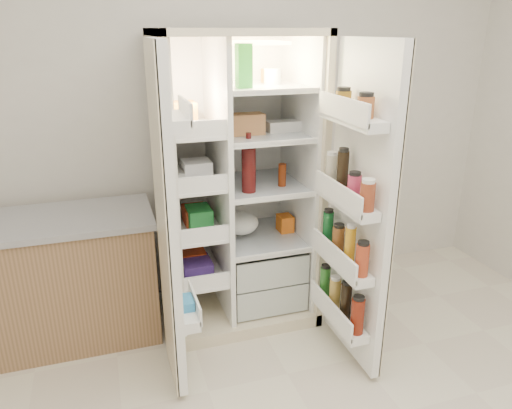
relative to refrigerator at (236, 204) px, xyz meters
name	(u,v)px	position (x,y,z in m)	size (l,w,h in m)	color
wall_back	(231,100)	(0.07, 0.35, 0.61)	(4.00, 0.02, 2.70)	silver
refrigerator	(236,204)	(0.00, 0.00, 0.00)	(0.92, 0.70, 1.80)	beige
freezer_door	(168,227)	(-0.51, -0.60, 0.15)	(0.15, 0.40, 1.72)	white
fridge_door	(357,214)	(0.47, -0.70, 0.13)	(0.17, 0.58, 1.72)	white
kitchen_counter	(64,279)	(-1.08, -0.01, -0.35)	(1.08, 0.58, 0.78)	#936B49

